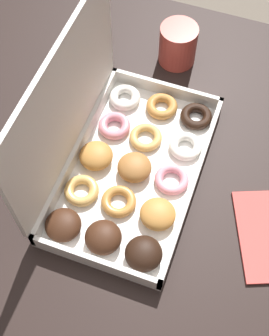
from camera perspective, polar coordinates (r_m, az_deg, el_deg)
ground_plane at (r=1.50m, az=0.05°, el=-15.58°), size 8.00×8.00×0.00m
dining_table at (r=0.91m, az=0.08°, el=-5.93°), size 0.98×0.94×0.72m
donut_box at (r=0.80m, az=-2.26°, el=1.20°), size 0.38×0.23×0.27m
coffee_mug at (r=0.97m, az=5.32°, el=14.83°), size 0.08×0.08×0.08m
paper_napkin at (r=0.82m, az=15.97°, el=-8.16°), size 0.19×0.15×0.01m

